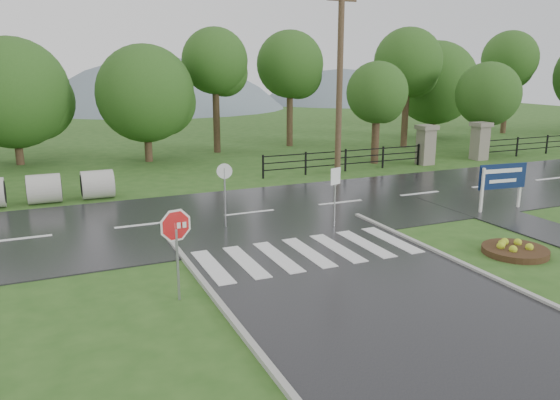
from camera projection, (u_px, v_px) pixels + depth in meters
name	position (u px, v px, depth m)	size (l,w,h in m)	color
ground	(410.00, 324.00, 11.97)	(120.00, 120.00, 0.00)	#2C551C
main_road	(249.00, 214.00, 20.85)	(90.00, 8.00, 0.04)	black
walkway	(541.00, 230.00, 18.86)	(2.20, 11.00, 0.04)	#2A2A2D
crosswalk	(308.00, 252.00, 16.40)	(6.50, 2.80, 0.02)	silver
pillar_west	(426.00, 144.00, 30.99)	(1.00, 1.00, 2.24)	gray
pillar_east	(480.00, 140.00, 32.56)	(1.00, 1.00, 2.24)	gray
fence_west	(346.00, 158.00, 29.05)	(9.58, 0.08, 1.20)	black
hills	(133.00, 223.00, 74.80)	(102.00, 48.00, 48.00)	slate
treeline	(185.00, 157.00, 33.68)	(83.20, 5.20, 10.00)	#224C17
stop_sign	(176.00, 233.00, 12.81)	(1.05, 0.25, 2.41)	#939399
estate_billboard	(502.00, 179.00, 21.01)	(2.12, 0.28, 1.86)	silver
flower_bed	(515.00, 249.00, 16.40)	(1.93, 1.93, 0.39)	#332111
reg_sign_small	(335.00, 186.00, 18.73)	(0.45, 0.17, 2.13)	#939399
reg_sign_round	(225.00, 188.00, 18.70)	(0.51, 0.19, 2.29)	#939399
utility_pole_east	(340.00, 81.00, 27.33)	(1.66, 0.31, 9.32)	#473523
entrance_tree_left	(377.00, 93.00, 30.70)	(3.47, 3.47, 5.78)	#3D2B1C
entrance_tree_right	(488.00, 95.00, 33.97)	(3.98, 3.98, 5.76)	#3D2B1C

